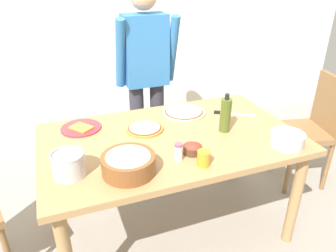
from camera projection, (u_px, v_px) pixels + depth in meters
The scene contains 16 objects.
ground at pixel (170, 226), 2.36m from camera, with size 8.00×8.00×0.00m, color gray.
wall_back at pixel (112, 13), 3.11m from camera, with size 5.60×0.10×2.60m, color silver.
dining_table at pixel (171, 149), 2.06m from camera, with size 1.60×0.96×0.76m.
person_cook at pixel (146, 73), 2.59m from camera, with size 0.49×0.25×1.62m.
chair_wooden_right at pixel (313, 125), 2.65m from camera, with size 0.48×0.48×0.95m.
pizza_raw_on_board at pixel (184, 112), 2.33m from camera, with size 0.31×0.31×0.02m.
pizza_cooked_on_tray at pixel (145, 128), 2.10m from camera, with size 0.25×0.25×0.02m.
plate_with_slice at pixel (81, 128), 2.10m from camera, with size 0.26×0.26×0.02m.
popcorn_bowl at pixel (128, 162), 1.64m from camera, with size 0.28×0.28×0.11m.
mixing_bowl_steel at pixel (287, 139), 1.90m from camera, with size 0.20×0.20×0.08m.
small_sauce_bowl at pixel (193, 149), 1.83m from camera, with size 0.11×0.11×0.06m.
olive_oil_bottle at pixel (225, 115), 2.04m from camera, with size 0.07×0.07×0.26m.
steel_pot at pixel (69, 164), 1.62m from camera, with size 0.17×0.17×0.13m.
cup_orange at pixel (204, 158), 1.71m from camera, with size 0.07×0.07×0.09m, color orange.
salt_shaker at pixel (179, 152), 1.75m from camera, with size 0.04×0.04×0.11m.
chef_knife at pixel (229, 113), 2.31m from camera, with size 0.26×0.17×0.02m.
Camera 1 is at (-0.64, -1.65, 1.73)m, focal length 34.22 mm.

